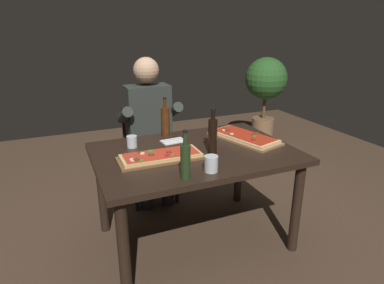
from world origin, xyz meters
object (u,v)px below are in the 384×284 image
Objects in this scene: wine_bottle_dark at (185,160)px; tumbler_far_side at (211,165)px; tumbler_near_camera at (132,142)px; seated_diner at (150,125)px; oil_bottle_amber at (213,135)px; pizza_rectangular_front at (161,156)px; vinegar_bottle_green at (165,121)px; pizza_rectangular_left at (244,137)px; potted_plant_corner at (265,89)px; diner_chair at (148,148)px; dining_table at (195,163)px.

wine_bottle_dark is 2.93× the size of tumbler_far_side.
wine_bottle_dark is 0.66m from tumbler_near_camera.
oil_bottle_amber is at bearing -75.74° from seated_diner.
pizza_rectangular_front is 0.51m from vinegar_bottle_green.
seated_diner reaches higher than wine_bottle_dark.
oil_bottle_amber is at bearing 62.12° from tumbler_far_side.
tumbler_near_camera is at bearing 104.40° from wine_bottle_dark.
vinegar_bottle_green reaches higher than tumbler_near_camera.
seated_diner is at bearing 130.62° from pizza_rectangular_left.
potted_plant_corner is (1.61, 1.67, -0.08)m from oil_bottle_amber.
tumbler_far_side is 0.12× the size of diner_chair.
dining_table is 1.17× the size of potted_plant_corner.
vinegar_bottle_green is (-0.08, 0.41, 0.22)m from dining_table.
oil_bottle_amber is (0.10, -0.09, 0.23)m from dining_table.
diner_chair reaches higher than pizza_rectangular_front.
seated_diner is at bearing 93.39° from tumbler_far_side.
pizza_rectangular_left is 0.41m from oil_bottle_amber.
pizza_rectangular_front is 0.43× the size of seated_diner.
tumbler_near_camera is 0.70m from tumbler_far_side.
tumbler_near_camera is (-0.39, 0.25, 0.13)m from dining_table.
diner_chair reaches higher than dining_table.
pizza_rectangular_left is at bearing 34.13° from wine_bottle_dark.
dining_table is 4.77× the size of wine_bottle_dark.
pizza_rectangular_front is 1.95× the size of wine_bottle_dark.
diner_chair is at bearing 65.45° from tumbler_near_camera.
tumbler_near_camera is (-0.31, -0.16, -0.08)m from vinegar_bottle_green.
dining_table is at bearing 82.27° from tumbler_far_side.
vinegar_bottle_green is at bearing 67.48° from pizza_rectangular_front.
tumbler_far_side is 1.10m from seated_diner.
vinegar_bottle_green is at bearing 27.16° from tumbler_near_camera.
seated_diner reaches higher than oil_bottle_amber.
oil_bottle_amber is (-0.36, -0.16, 0.11)m from pizza_rectangular_left.
potted_plant_corner reaches higher than wine_bottle_dark.
seated_diner is (-0.57, 0.66, -0.02)m from pizza_rectangular_left.
oil_bottle_amber reaches higher than vinegar_bottle_green.
vinegar_bottle_green is (0.15, 0.80, 0.01)m from wine_bottle_dark.
dining_table is 0.47m from pizza_rectangular_left.
potted_plant_corner is (1.82, 0.72, 0.31)m from diner_chair.
wine_bottle_dark is at bearing -100.67° from vinegar_bottle_green.
oil_bottle_amber is at bearing -42.27° from dining_table.
pizza_rectangular_front is 0.96m from diner_chair.
oil_bottle_amber is 2.32m from potted_plant_corner.
vinegar_bottle_green is at bearing -85.42° from diner_chair.
wine_bottle_dark is at bearing -95.25° from diner_chair.
potted_plant_corner is (1.78, 1.17, -0.07)m from vinegar_bottle_green.
vinegar_bottle_green is 0.35m from seated_diner.
seated_diner is (-0.11, 0.74, 0.10)m from dining_table.
pizza_rectangular_left is at bearing -32.21° from vinegar_bottle_green.
wine_bottle_dark is 0.34× the size of diner_chair.
diner_chair reaches higher than tumbler_far_side.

